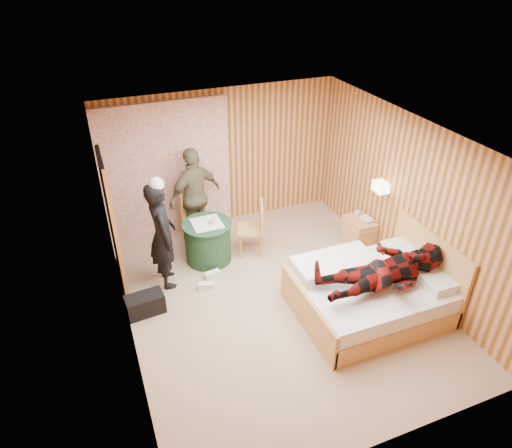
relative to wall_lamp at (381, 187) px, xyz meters
name	(u,v)px	position (x,y,z in m)	size (l,w,h in m)	color
floor	(277,299)	(-1.92, -0.45, -1.30)	(4.20, 5.00, 0.01)	tan
ceiling	(282,140)	(-1.92, -0.45, 1.20)	(4.20, 5.00, 0.01)	white
wall_back	(222,159)	(-1.92, 2.05, -0.05)	(4.20, 0.02, 2.50)	#DE8C55
wall_left	(119,262)	(-4.02, -0.45, -0.05)	(0.02, 5.00, 2.50)	#DE8C55
wall_right	(408,200)	(0.18, -0.45, -0.05)	(0.02, 5.00, 2.50)	#DE8C55
curtain	(167,172)	(-2.92, 1.98, -0.10)	(2.20, 0.08, 2.40)	white
doorway	(112,221)	(-3.98, 0.95, -0.28)	(0.06, 0.90, 2.05)	black
wall_lamp	(381,187)	(0.00, 0.00, 0.00)	(0.26, 0.24, 0.16)	gold
bed	(370,292)	(-0.80, -1.12, -0.99)	(1.99, 1.55, 1.07)	#DEA45B
nightstand	(359,232)	(-0.04, 0.33, -1.03)	(0.40, 0.55, 0.53)	#DEA45B
round_table	(208,241)	(-2.57, 0.90, -0.94)	(0.80, 0.80, 0.71)	#204629
chair_far	(195,214)	(-2.60, 1.53, -0.76)	(0.54, 0.54, 0.93)	#DEA45B
chair_near	(255,225)	(-1.76, 0.83, -0.76)	(0.54, 0.54, 0.92)	#DEA45B
duffel_bag	(145,304)	(-3.77, -0.02, -1.15)	(0.53, 0.28, 0.30)	black
sneaker_left	(206,286)	(-2.83, 0.17, -1.25)	(0.24, 0.10, 0.11)	silver
sneaker_right	(212,275)	(-2.66, 0.40, -1.24)	(0.25, 0.10, 0.11)	silver
woman_standing	(162,235)	(-3.33, 0.57, -0.45)	(0.62, 0.41, 1.71)	black
man_at_table	(195,196)	(-2.57, 1.57, -0.44)	(1.01, 0.42, 1.72)	#666144
man_on_bed	(388,263)	(-0.77, -1.35, -0.34)	(1.77, 0.67, 0.86)	#610B09
book_lower	(362,221)	(-0.04, 0.28, -0.76)	(0.17, 0.22, 0.02)	silver
book_upper	(363,220)	(-0.04, 0.28, -0.74)	(0.16, 0.22, 0.02)	silver
cup_nightstand	(357,214)	(-0.04, 0.46, -0.72)	(0.10, 0.10, 0.09)	silver
cup_table	(214,221)	(-2.47, 0.85, -0.54)	(0.12, 0.12, 0.10)	silver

